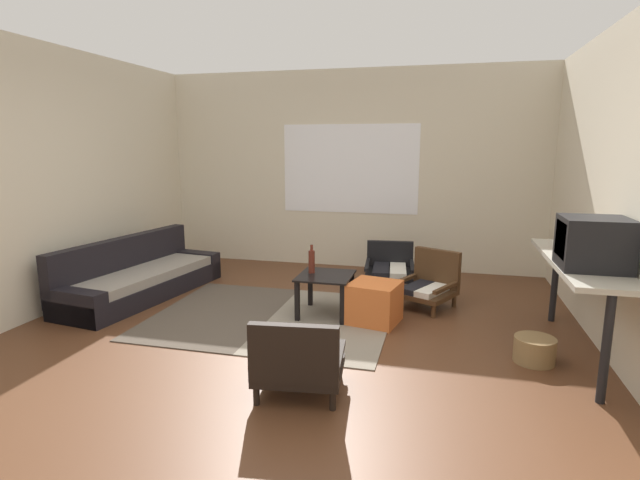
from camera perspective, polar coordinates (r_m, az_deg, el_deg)
ground_plane at (r=4.29m, az=-4.45°, el=-12.38°), size 7.80×7.80×0.00m
far_wall_with_window at (r=6.92m, az=3.55°, el=8.05°), size 5.60×0.13×2.70m
side_wall_left at (r=5.64m, az=-30.28°, el=5.94°), size 0.12×6.60×2.70m
area_rug at (r=5.01m, az=-5.59°, el=-8.83°), size 2.33×1.88×0.01m
couch at (r=5.98m, az=-20.15°, el=-4.14°), size 0.97×2.13×0.66m
coffee_table at (r=4.96m, az=0.63°, el=-5.01°), size 0.53×0.56×0.42m
armchair_by_window at (r=6.07m, az=8.05°, el=-3.09°), size 0.64×0.70×0.51m
armchair_striped_foreground at (r=3.45m, az=-2.57°, el=-13.93°), size 0.65×0.60×0.57m
armchair_corner at (r=5.39m, az=12.55°, el=-4.85°), size 0.71×0.72×0.59m
ottoman_orange at (r=4.82m, az=6.32°, el=-7.22°), size 0.53×0.53×0.40m
console_shelf at (r=4.45m, az=27.82°, el=-2.97°), size 0.47×1.73×0.80m
crt_television at (r=4.11m, az=29.07°, el=-0.32°), size 0.46×0.43×0.38m
clay_vase at (r=4.80m, az=26.92°, el=0.19°), size 0.24×0.24×0.27m
glass_bottle at (r=4.98m, az=-0.97°, el=-2.45°), size 0.06×0.06×0.29m
wicker_basket at (r=4.34m, az=23.55°, el=-11.56°), size 0.32×0.32×0.20m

